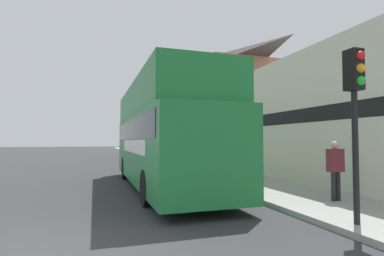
% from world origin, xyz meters
% --- Properties ---
extents(ground_plane, '(144.00, 144.00, 0.00)m').
position_xyz_m(ground_plane, '(0.00, 21.00, 0.00)').
color(ground_plane, '#333335').
extents(sidewalk, '(3.12, 108.00, 0.14)m').
position_xyz_m(sidewalk, '(7.30, 18.00, 0.07)').
color(sidewalk, '#999993').
rests_on(sidewalk, ground_plane).
extents(pub_white_frontage, '(6.01, 13.62, 5.41)m').
position_xyz_m(pub_white_frontage, '(11.85, 5.97, 2.71)').
color(pub_white_frontage, beige).
rests_on(pub_white_frontage, ground_plane).
extents(brick_terrace_rear, '(6.00, 21.96, 10.53)m').
position_xyz_m(brick_terrace_rear, '(11.86, 24.59, 5.26)').
color(brick_terrace_rear, '#9E664C').
rests_on(brick_terrace_rear, ground_plane).
extents(tour_bus, '(2.55, 10.45, 3.96)m').
position_xyz_m(tour_bus, '(3.72, 6.55, 1.78)').
color(tour_bus, '#1E7A38').
rests_on(tour_bus, ground_plane).
extents(parked_car_ahead_of_bus, '(1.97, 3.98, 1.39)m').
position_xyz_m(parked_car_ahead_of_bus, '(4.57, 13.64, 0.66)').
color(parked_car_ahead_of_bus, maroon).
rests_on(parked_car_ahead_of_bus, ground_plane).
extents(pedestrian_nearest, '(0.44, 0.24, 1.68)m').
position_xyz_m(pedestrian_nearest, '(7.64, 1.78, 1.15)').
color(pedestrian_nearest, '#232328').
rests_on(pedestrian_nearest, sidewalk).
extents(pedestrian_second, '(0.47, 0.26, 1.79)m').
position_xyz_m(pedestrian_second, '(6.45, 4.24, 1.22)').
color(pedestrian_second, '#232328').
rests_on(pedestrian_second, sidewalk).
extents(traffic_signal, '(0.28, 0.42, 3.57)m').
position_xyz_m(traffic_signal, '(6.23, -0.27, 2.76)').
color(traffic_signal, black).
rests_on(traffic_signal, sidewalk).
extents(lamp_post_nearest, '(0.35, 0.35, 4.55)m').
position_xyz_m(lamp_post_nearest, '(6.40, 5.35, 3.29)').
color(lamp_post_nearest, black).
rests_on(lamp_post_nearest, sidewalk).
extents(lamp_post_second, '(0.35, 0.35, 5.09)m').
position_xyz_m(lamp_post_second, '(6.18, 12.85, 3.62)').
color(lamp_post_second, black).
rests_on(lamp_post_second, sidewalk).
extents(lamp_post_third, '(0.35, 0.35, 4.28)m').
position_xyz_m(lamp_post_third, '(6.32, 20.35, 3.12)').
color(lamp_post_third, black).
rests_on(lamp_post_third, sidewalk).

